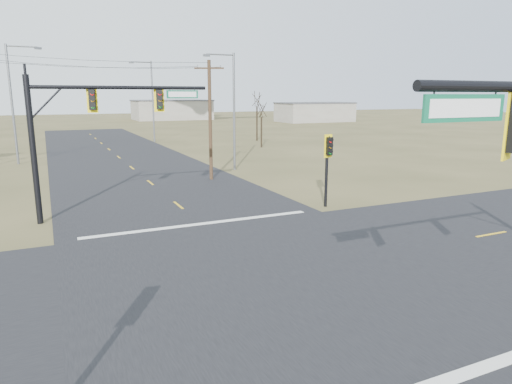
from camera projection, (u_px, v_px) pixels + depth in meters
The scene contains 14 objects.
ground at pixel (265, 275), 16.83m from camera, with size 320.00×320.00×0.00m, color brown.
road_ew at pixel (265, 275), 16.83m from camera, with size 160.00×14.00×0.02m, color black.
road_ns at pixel (265, 275), 16.83m from camera, with size 14.00×160.00×0.02m, color black.
stop_bar_far at pixel (202, 224), 23.49m from camera, with size 12.00×0.40×0.01m, color silver.
mast_arm_far at pixel (91, 117), 23.72m from camera, with size 9.28×0.56×7.52m.
pedestal_signal_ne at pixel (328, 154), 26.47m from camera, with size 0.60×0.52×4.33m.
utility_pole_near at pixel (210, 119), 34.99m from camera, with size 2.11×0.94×9.11m.
streetlight_a at pixel (232, 106), 39.38m from camera, with size 2.80×0.30×10.05m.
streetlight_b at pixel (151, 97), 63.71m from camera, with size 3.10×0.32×11.16m.
streetlight_c at pixel (14, 98), 42.82m from camera, with size 3.13×0.51×11.15m.
bare_tree_c at pixel (261, 109), 57.20m from camera, with size 3.24×3.24×6.14m.
bare_tree_d at pixel (257, 99), 65.56m from camera, with size 3.72×3.72×7.49m.
warehouse_mid at pixel (172, 110), 124.27m from camera, with size 20.00×12.00×5.00m, color #9E9A8C.
warehouse_right at pixel (315, 113), 114.38m from camera, with size 18.00×10.00×4.50m, color #9E9A8C.
Camera 1 is at (-6.92, -14.23, 6.52)m, focal length 32.00 mm.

